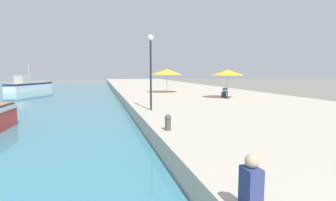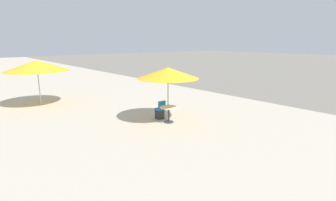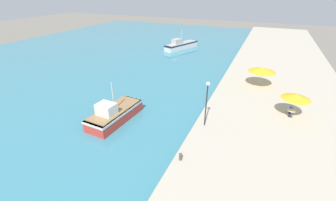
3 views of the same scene
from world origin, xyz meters
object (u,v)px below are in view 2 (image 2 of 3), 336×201
object	(u,v)px
cafe_umbrella_pink	(168,73)
cafe_table	(169,111)
cafe_chair_left	(160,112)
cafe_umbrella_white	(37,66)

from	to	relation	value
cafe_umbrella_pink	cafe_table	xyz separation A→B (m)	(-0.09, -0.15, -1.74)
cafe_umbrella_pink	cafe_table	bearing A→B (deg)	-119.11
cafe_table	cafe_chair_left	distance (m)	0.75
cafe_umbrella_pink	cafe_table	world-z (taller)	cafe_umbrella_pink
cafe_chair_left	cafe_umbrella_white	bearing A→B (deg)	122.15
cafe_table	cafe_chair_left	xyz separation A→B (m)	(0.05, 0.72, -0.21)
cafe_umbrella_white	cafe_chair_left	world-z (taller)	cafe_umbrella_white
cafe_umbrella_pink	cafe_umbrella_white	distance (m)	8.20
cafe_umbrella_pink	cafe_chair_left	world-z (taller)	cafe_umbrella_pink
cafe_table	cafe_chair_left	world-z (taller)	cafe_chair_left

